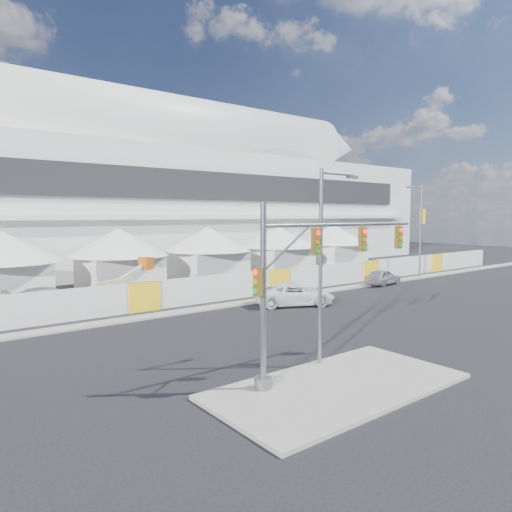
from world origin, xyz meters
TOP-DOWN VIEW (x-y plane):
  - ground at (0.00, 0.00)m, footprint 160.00×160.00m
  - median_island at (-6.00, -3.00)m, footprint 10.00×5.00m
  - far_curb at (20.00, 12.50)m, footprint 80.00×1.20m
  - stadium at (8.71, 41.50)m, footprint 80.00×24.80m
  - tent_row at (0.50, 24.00)m, footprint 53.40×8.40m
  - hoarding_fence at (6.00, 14.50)m, footprint 70.00×0.25m
  - scaffold_tower at (46.00, 36.00)m, footprint 4.40×4.40m
  - sedan_silver at (16.59, 11.85)m, footprint 2.23×4.47m
  - pickup_curb at (3.44, 9.73)m, footprint 4.87×6.38m
  - lot_car_a at (22.54, 18.78)m, footprint 1.91×4.44m
  - lot_car_b at (30.39, 17.20)m, footprint 3.54×5.10m
  - lot_car_c at (-10.97, 18.53)m, footprint 2.29×5.62m
  - traffic_mast at (-6.49, -1.58)m, footprint 9.09×0.66m
  - streetlight_median at (-4.56, -0.80)m, footprint 2.29×0.23m
  - streetlight_curb at (23.38, 12.50)m, footprint 2.83×0.64m
  - boom_lift at (-7.57, 16.24)m, footprint 6.79×2.73m

SIDE VIEW (x-z plane):
  - ground at x=0.00m, z-range 0.00..0.00m
  - far_curb at x=20.00m, z-range 0.00..0.12m
  - median_island at x=-6.00m, z-range 0.00..0.15m
  - lot_car_a at x=22.54m, z-range 0.00..1.42m
  - sedan_silver at x=16.59m, z-range 0.00..1.46m
  - pickup_curb at x=3.44m, z-range 0.00..1.61m
  - lot_car_b at x=30.39m, z-range 0.00..1.61m
  - lot_car_c at x=-10.97m, z-range 0.00..1.63m
  - boom_lift at x=-7.57m, z-range -0.77..2.55m
  - hoarding_fence at x=6.00m, z-range 0.00..2.00m
  - tent_row at x=0.50m, z-range 0.45..5.85m
  - traffic_mast at x=-6.49m, z-range 0.56..7.36m
  - streetlight_median at x=-4.56m, z-range 0.76..9.05m
  - streetlight_curb at x=23.38m, z-range 0.77..10.33m
  - scaffold_tower at x=46.00m, z-range 0.00..12.00m
  - stadium at x=8.71m, z-range -1.54..20.44m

